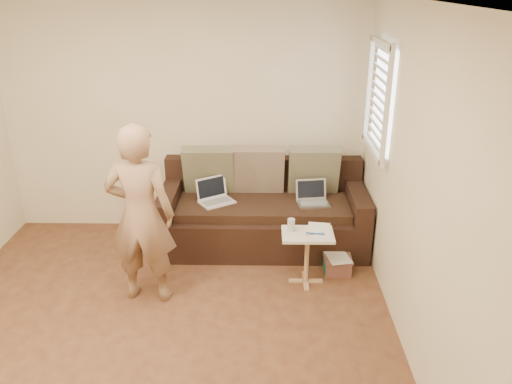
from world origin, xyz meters
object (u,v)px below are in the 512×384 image
side_table (307,258)px  laptop_white (217,203)px  sofa (263,209)px  striped_box (337,264)px  laptop_silver (313,204)px  drinking_glass (291,225)px  person (141,215)px

side_table → laptop_white: bearing=142.2°
sofa → striped_box: size_ratio=8.01×
laptop_silver → side_table: 0.74m
laptop_silver → laptop_white: (-1.02, 0.02, 0.00)m
sofa → striped_box: bearing=-37.6°
laptop_silver → drinking_glass: drinking_glass is taller
drinking_glass → side_table: bearing=-17.5°
laptop_white → drinking_glass: size_ratio=2.92×
side_table → drinking_glass: 0.36m
sofa → side_table: (0.42, -0.77, -0.16)m
laptop_silver → person: bearing=-157.8°
laptop_silver → drinking_glass: (-0.27, -0.64, 0.07)m
sofa → laptop_white: (-0.49, -0.06, 0.10)m
laptop_silver → drinking_glass: size_ratio=2.73×
laptop_white → drinking_glass: (0.76, -0.66, 0.07)m
laptop_silver → striped_box: size_ratio=1.19×
laptop_white → striped_box: bearing=-55.7°
laptop_silver → laptop_white: bearing=170.1°
person → striped_box: bearing=-161.3°
laptop_white → drinking_glass: drinking_glass is taller
side_table → drinking_glass: (-0.15, 0.05, 0.33)m
laptop_white → striped_box: size_ratio=1.28×
drinking_glass → striped_box: 0.71m
drinking_glass → striped_box: (0.48, 0.15, -0.51)m
laptop_white → person: person is taller
laptop_silver → person: (-1.59, -0.95, 0.31)m
person → side_table: person is taller
laptop_silver → drinking_glass: 0.69m
side_table → laptop_silver: bearing=80.9°
laptop_white → striped_box: laptop_white is taller
sofa → laptop_silver: size_ratio=6.71×
sofa → person: person is taller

